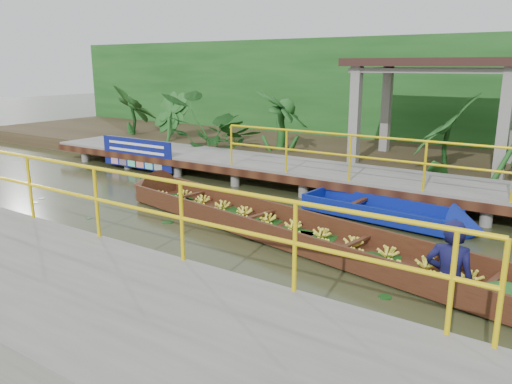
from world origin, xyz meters
The scene contains 10 objects.
ground centered at (0.00, 0.00, 0.00)m, with size 80.00×80.00×0.00m, color #293018.
land_strip centered at (0.00, 7.50, 0.23)m, with size 30.00×8.00×0.45m, color #2F2417.
far_dock centered at (0.02, 3.43, 0.48)m, with size 16.00×2.06×1.66m.
near_dock centered at (1.00, -4.20, 0.30)m, with size 18.00×2.40×1.73m.
pavilion centered at (3.00, 6.30, 2.82)m, with size 4.40×3.00×3.00m.
foliage_backdrop centered at (0.00, 10.00, 2.00)m, with size 30.00×0.80×4.00m, color #174516.
vendor_boat centered at (2.79, -0.15, 0.25)m, with size 10.69×2.99×2.30m.
moored_blue_boat centered at (3.98, 1.88, 0.15)m, with size 3.65×1.23×0.85m.
blue_banner centered at (-4.37, 2.48, 0.56)m, with size 2.74×0.04×0.86m.
tropical_plants centered at (-1.75, 5.30, 1.39)m, with size 14.51×1.51×1.89m.
Camera 1 is at (6.43, -7.41, 3.03)m, focal length 35.00 mm.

